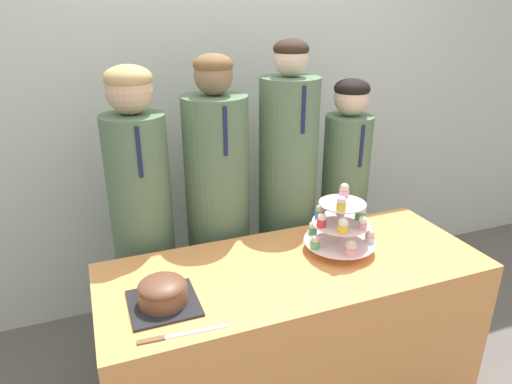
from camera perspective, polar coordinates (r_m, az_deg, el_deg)
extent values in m
cube|color=silver|center=(2.68, -4.84, 13.85)|extent=(9.00, 0.06, 2.70)
cube|color=#EF9951|center=(2.14, 4.64, -17.49)|extent=(1.61, 0.64, 0.73)
cube|color=#232328|center=(1.73, -11.48, -13.45)|extent=(0.24, 0.24, 0.01)
cylinder|color=brown|center=(1.71, -11.57, -12.44)|extent=(0.18, 0.18, 0.06)
ellipsoid|color=brown|center=(1.69, -11.66, -11.46)|extent=(0.17, 0.17, 0.06)
cube|color=silver|center=(1.59, -7.43, -16.89)|extent=(0.21, 0.03, 0.00)
cube|color=brown|center=(1.58, -13.01, -17.64)|extent=(0.09, 0.03, 0.01)
cylinder|color=silver|center=(2.01, 10.54, -4.32)|extent=(0.02, 0.02, 0.23)
cylinder|color=silver|center=(2.05, 10.40, -6.08)|extent=(0.31, 0.31, 0.01)
cylinder|color=silver|center=(2.01, 10.58, -3.80)|extent=(0.25, 0.25, 0.01)
cylinder|color=silver|center=(1.97, 10.76, -1.42)|extent=(0.20, 0.20, 0.01)
cylinder|color=white|center=(2.06, 14.02, -5.73)|extent=(0.04, 0.04, 0.02)
sphere|color=beige|center=(2.05, 14.08, -5.11)|extent=(0.04, 0.04, 0.04)
cylinder|color=#3893DB|center=(2.15, 11.04, -4.17)|extent=(0.04, 0.04, 0.02)
sphere|color=white|center=(2.14, 11.08, -3.58)|extent=(0.04, 0.04, 0.04)
cylinder|color=#4CB766|center=(2.09, 7.11, -4.78)|extent=(0.04, 0.04, 0.03)
sphere|color=white|center=(2.07, 7.14, -4.16)|extent=(0.04, 0.04, 0.04)
cylinder|color=#4CB766|center=(1.96, 7.42, -6.56)|extent=(0.04, 0.04, 0.03)
sphere|color=beige|center=(1.95, 7.45, -5.89)|extent=(0.04, 0.04, 0.04)
cylinder|color=pink|center=(1.93, 11.73, -7.32)|extent=(0.05, 0.05, 0.03)
sphere|color=beige|center=(1.92, 11.80, -6.55)|extent=(0.05, 0.05, 0.05)
cylinder|color=yellow|center=(1.91, 10.80, -4.56)|extent=(0.04, 0.04, 0.03)
sphere|color=white|center=(1.90, 10.86, -3.79)|extent=(0.04, 0.04, 0.04)
cylinder|color=pink|center=(1.96, 13.16, -4.13)|extent=(0.04, 0.04, 0.03)
sphere|color=white|center=(1.95, 13.23, -3.47)|extent=(0.04, 0.04, 0.04)
cylinder|color=#4CB766|center=(2.05, 12.93, -2.91)|extent=(0.05, 0.05, 0.03)
sphere|color=beige|center=(2.03, 12.99, -2.19)|extent=(0.05, 0.05, 0.05)
cylinder|color=yellow|center=(2.09, 10.56, -2.22)|extent=(0.04, 0.04, 0.03)
sphere|color=silver|center=(2.08, 10.61, -1.56)|extent=(0.04, 0.04, 0.04)
cylinder|color=#3893DB|center=(2.03, 7.99, -2.77)|extent=(0.04, 0.04, 0.03)
sphere|color=beige|center=(2.02, 8.03, -2.09)|extent=(0.04, 0.04, 0.04)
cylinder|color=#E5333D|center=(1.94, 8.20, -3.88)|extent=(0.04, 0.04, 0.03)
sphere|color=#F4E5C6|center=(1.93, 8.25, -3.16)|extent=(0.04, 0.04, 0.04)
cylinder|color=pink|center=(2.03, 10.95, -0.16)|extent=(0.04, 0.04, 0.03)
sphere|color=beige|center=(2.02, 11.00, 0.55)|extent=(0.04, 0.04, 0.04)
cylinder|color=yellow|center=(1.89, 10.60, -1.80)|extent=(0.04, 0.04, 0.03)
sphere|color=silver|center=(1.88, 10.65, -1.07)|extent=(0.04, 0.04, 0.04)
cylinder|color=#567556|center=(2.28, -13.67, -6.77)|extent=(0.29, 0.29, 1.30)
sphere|color=#D6AD89|center=(2.04, -15.58, 12.06)|extent=(0.20, 0.20, 0.20)
ellipsoid|color=tan|center=(2.03, -15.74, 13.58)|extent=(0.20, 0.20, 0.11)
cube|color=#191E47|center=(1.95, -14.41, 4.79)|extent=(0.02, 0.01, 0.22)
cylinder|color=#567556|center=(2.33, -4.68, -4.73)|extent=(0.31, 0.31, 1.36)
sphere|color=#8E6B4C|center=(2.10, -5.34, 14.29)|extent=(0.18, 0.18, 0.18)
ellipsoid|color=brown|center=(2.10, -5.39, 15.60)|extent=(0.18, 0.18, 0.10)
cube|color=#191E47|center=(2.00, -3.85, 7.53)|extent=(0.02, 0.01, 0.22)
cylinder|color=#567556|center=(2.44, 3.84, -2.62)|extent=(0.30, 0.30, 1.42)
sphere|color=beige|center=(2.23, 4.38, 16.27)|extent=(0.17, 0.17, 0.17)
ellipsoid|color=#332319|center=(2.23, 4.41, 17.44)|extent=(0.17, 0.17, 0.09)
cube|color=#191E47|center=(2.13, 5.97, 10.14)|extent=(0.02, 0.01, 0.22)
cylinder|color=#567556|center=(2.64, 10.67, -3.57)|extent=(0.25, 0.25, 1.21)
sphere|color=beige|center=(2.43, 11.83, 11.40)|extent=(0.18, 0.18, 0.18)
ellipsoid|color=black|center=(2.42, 11.92, 12.55)|extent=(0.18, 0.18, 0.10)
cube|color=#191E47|center=(2.37, 13.07, 5.58)|extent=(0.02, 0.01, 0.22)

